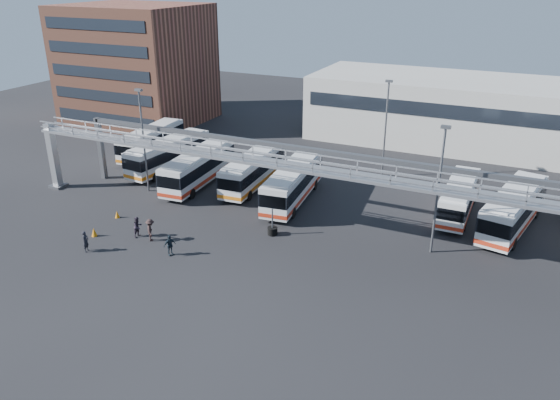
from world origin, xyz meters
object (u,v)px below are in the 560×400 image
at_px(light_pole_back, 386,124).
at_px(bus_2, 198,167).
at_px(pedestrian_a, 86,241).
at_px(pedestrian_d, 170,245).
at_px(cone_right, 117,214).
at_px(light_pole_left, 143,136).
at_px(bus_1, 169,153).
at_px(bus_3, 253,169).
at_px(light_pole_mid, 439,184).
at_px(bus_4, 293,183).
at_px(tire_stack, 272,230).
at_px(cone_left, 94,232).
at_px(bus_7, 459,197).
at_px(pedestrian_c, 151,230).
at_px(bus_8, 514,208).
at_px(pedestrian_b, 138,227).
at_px(bus_0, 151,140).

bearing_deg(light_pole_back, bus_2, -147.75).
distance_m(pedestrian_a, pedestrian_d, 6.71).
distance_m(bus_2, cone_right, 10.35).
relative_size(light_pole_left, cone_right, 15.66).
bearing_deg(light_pole_left, bus_1, 106.01).
bearing_deg(pedestrian_d, cone_right, 92.73).
bearing_deg(bus_3, cone_right, -125.71).
xyz_separation_m(light_pole_mid, bus_4, (-13.89, 4.65, -3.82)).
height_order(light_pole_back, bus_1, light_pole_back).
bearing_deg(tire_stack, pedestrian_a, -143.72).
relative_size(light_pole_left, light_pole_back, 1.00).
bearing_deg(bus_2, cone_left, -100.00).
bearing_deg(bus_7, bus_4, -166.12).
relative_size(bus_7, pedestrian_c, 5.30).
bearing_deg(pedestrian_d, pedestrian_a, 136.33).
distance_m(cone_left, cone_right, 3.76).
xyz_separation_m(bus_2, cone_left, (-1.48, -13.68, -1.54)).
height_order(bus_1, bus_8, bus_8).
bearing_deg(tire_stack, pedestrian_d, -130.91).
bearing_deg(light_pole_mid, pedestrian_a, -155.31).
bearing_deg(bus_4, pedestrian_b, -131.20).
height_order(bus_0, cone_right, bus_0).
xyz_separation_m(pedestrian_c, cone_right, (-5.51, 2.33, -0.62)).
distance_m(light_pole_mid, bus_0, 36.36).
bearing_deg(bus_8, bus_7, 176.05).
bearing_deg(bus_7, bus_8, -15.34).
xyz_separation_m(pedestrian_a, pedestrian_d, (6.32, 2.26, -0.02)).
height_order(light_pole_back, bus_3, light_pole_back).
relative_size(bus_3, pedestrian_c, 5.81).
bearing_deg(bus_1, pedestrian_a, -68.45).
xyz_separation_m(light_pole_mid, bus_2, (-24.38, 4.66, -3.81)).
distance_m(bus_4, bus_7, 15.12).
relative_size(bus_8, cone_right, 18.24).
bearing_deg(pedestrian_d, light_pole_left, 70.87).
distance_m(bus_2, pedestrian_a, 15.99).
relative_size(bus_4, pedestrian_a, 6.66).
bearing_deg(bus_0, cone_left, -70.03).
height_order(bus_4, pedestrian_a, bus_4).
relative_size(bus_3, bus_8, 0.93).
bearing_deg(cone_left, light_pole_back, 53.35).
xyz_separation_m(bus_2, cone_right, (-2.20, -9.99, -1.59)).
distance_m(bus_0, bus_7, 35.47).
distance_m(pedestrian_d, cone_right, 9.15).
relative_size(bus_2, bus_7, 1.15).
bearing_deg(bus_4, bus_7, 7.97).
bearing_deg(tire_stack, bus_7, 38.90).
bearing_deg(bus_7, bus_2, -171.82).
relative_size(bus_8, pedestrian_c, 6.26).
xyz_separation_m(bus_4, tire_stack, (1.32, -7.16, -1.51)).
relative_size(light_pole_back, tire_stack, 4.30).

